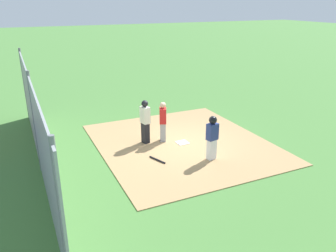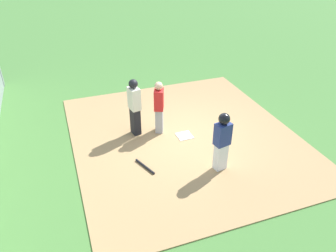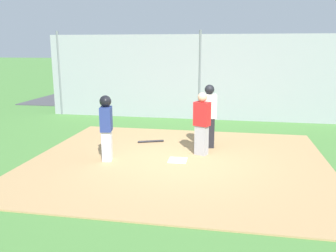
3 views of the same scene
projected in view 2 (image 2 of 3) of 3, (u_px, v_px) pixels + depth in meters
The scene contains 7 objects.
ground_plane at pixel (184, 137), 9.84m from camera, with size 140.00×140.00×0.00m, color #477A38.
dirt_infield at pixel (184, 136), 9.84m from camera, with size 7.20×6.40×0.03m, color #A88456.
home_plate at pixel (184, 136), 9.82m from camera, with size 0.44×0.44×0.02m, color white.
catcher at pixel (159, 107), 9.64m from camera, with size 0.45×0.39×1.61m.
umpire at pixel (135, 106), 9.49m from camera, with size 0.42×0.33×1.74m.
runner at pixel (222, 139), 8.07m from camera, with size 0.33×0.42×1.60m.
baseball_bat at pixel (145, 166), 8.54m from camera, with size 0.06×0.06×0.76m, color black.
Camera 2 is at (7.59, -3.25, 5.39)m, focal length 35.41 mm.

